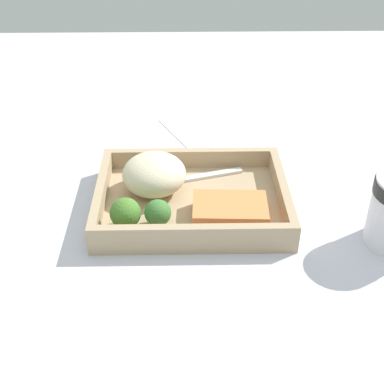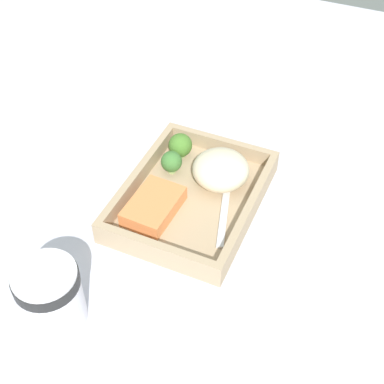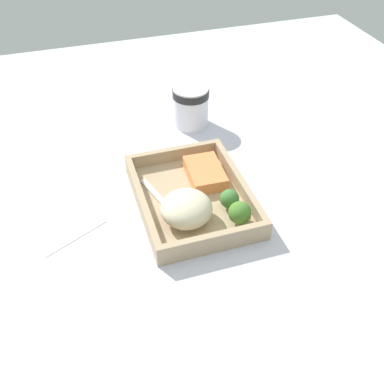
{
  "view_description": "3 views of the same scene",
  "coord_description": "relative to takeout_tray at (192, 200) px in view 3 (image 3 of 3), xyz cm",
  "views": [
    {
      "loc": [
        1.1,
        61.73,
        44.64
      ],
      "look_at": [
        0.0,
        0.0,
        2.7
      ],
      "focal_mm": 50.0,
      "sensor_mm": 36.0,
      "label": 1
    },
    {
      "loc": [
        -54.59,
        -23.95,
        62.04
      ],
      "look_at": [
        0.0,
        0.0,
        2.7
      ],
      "focal_mm": 50.0,
      "sensor_mm": 36.0,
      "label": 2
    },
    {
      "loc": [
        60.28,
        -19.01,
        57.94
      ],
      "look_at": [
        0.0,
        0.0,
        2.7
      ],
      "focal_mm": 42.0,
      "sensor_mm": 36.0,
      "label": 3
    }
  ],
  "objects": [
    {
      "name": "paper_cup",
      "position": [
        -26.36,
        8.03,
        4.74
      ],
      "size": [
        8.33,
        8.33,
        9.56
      ],
      "color": "white",
      "rests_on": "ground_plane"
    },
    {
      "name": "tray_rim",
      "position": [
        0.0,
        0.0,
        2.01
      ],
      "size": [
        26.61,
        20.28,
        2.81
      ],
      "color": "tan",
      "rests_on": "takeout_tray"
    },
    {
      "name": "broccoli_floret_2",
      "position": [
        4.56,
        5.71,
        2.7
      ],
      "size": [
        3.54,
        3.54,
        3.95
      ],
      "color": "#88A963",
      "rests_on": "takeout_tray"
    },
    {
      "name": "receipt_slip",
      "position": [
        -1.15,
        -24.07,
        -0.48
      ],
      "size": [
        13.73,
        15.26,
        0.24
      ],
      "primitive_type": "cube",
      "rotation": [
        0.0,
        0.0,
        0.46
      ],
      "color": "white",
      "rests_on": "ground_plane"
    },
    {
      "name": "fork",
      "position": [
        0.92,
        -5.31,
        0.82
      ],
      "size": [
        15.64,
        5.97,
        0.44
      ],
      "color": "silver",
      "rests_on": "takeout_tray"
    },
    {
      "name": "mashed_potatoes",
      "position": [
        5.34,
        -2.72,
        3.39
      ],
      "size": [
        9.13,
        9.23,
        5.59
      ],
      "primitive_type": "ellipsoid",
      "color": "beige",
      "rests_on": "takeout_tray"
    },
    {
      "name": "broccoli_floret_1",
      "position": [
        8.74,
        6.0,
        2.92
      ],
      "size": [
        4.07,
        4.07,
        4.43
      ],
      "color": "#7B9A58",
      "rests_on": "takeout_tray"
    },
    {
      "name": "takeout_tray",
      "position": [
        0.0,
        0.0,
        0.0
      ],
      "size": [
        26.61,
        20.28,
        1.2
      ],
      "primitive_type": "cube",
      "color": "tan",
      "rests_on": "ground_plane"
    },
    {
      "name": "ground_plane",
      "position": [
        0.0,
        0.0,
        -1.6
      ],
      "size": [
        160.0,
        160.0,
        2.0
      ],
      "primitive_type": "cube",
      "color": "silver"
    },
    {
      "name": "salmon_fillet",
      "position": [
        -4.99,
        4.28,
        1.85
      ],
      "size": [
        10.18,
        7.06,
        2.49
      ],
      "primitive_type": "cube",
      "rotation": [
        0.0,
        0.0,
        -0.04
      ],
      "color": "#ED864B",
      "rests_on": "takeout_tray"
    }
  ]
}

